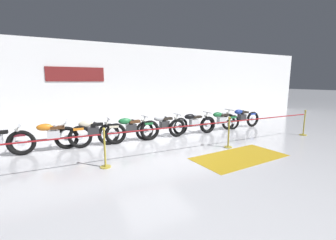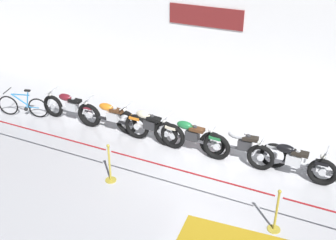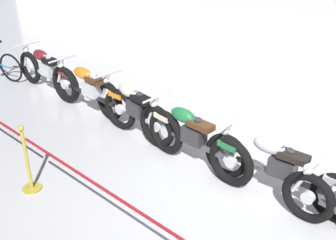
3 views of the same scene
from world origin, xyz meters
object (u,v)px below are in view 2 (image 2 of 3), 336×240
(motorcycle_cream_2, at_px, (149,126))
(stanchion_mid_right, at_px, (276,217))
(motorcycle_green_3, at_px, (190,137))
(stanchion_mid_left, at_px, (110,169))
(motorcycle_orange_1, at_px, (112,118))
(motorcycle_silver_4, at_px, (242,146))
(motorcycle_black_5, at_px, (291,161))
(stanchion_far_left, at_px, (124,159))
(bicycle, at_px, (23,106))
(motorcycle_maroon_0, at_px, (71,108))

(motorcycle_cream_2, height_order, stanchion_mid_right, stanchion_mid_right)
(motorcycle_green_3, distance_m, stanchion_mid_left, 2.43)
(motorcycle_orange_1, height_order, stanchion_mid_left, stanchion_mid_left)
(motorcycle_silver_4, relative_size, stanchion_mid_left, 2.23)
(stanchion_mid_left, bearing_deg, motorcycle_orange_1, 120.81)
(motorcycle_silver_4, bearing_deg, motorcycle_black_5, -7.32)
(stanchion_far_left, bearing_deg, bicycle, 159.75)
(stanchion_mid_left, bearing_deg, motorcycle_green_3, 58.43)
(motorcycle_cream_2, relative_size, stanchion_mid_right, 2.21)
(motorcycle_silver_4, relative_size, bicycle, 1.44)
(motorcycle_silver_4, bearing_deg, motorcycle_cream_2, -177.83)
(motorcycle_silver_4, bearing_deg, motorcycle_maroon_0, -179.07)
(motorcycle_maroon_0, height_order, stanchion_mid_right, stanchion_mid_right)
(motorcycle_orange_1, relative_size, stanchion_far_left, 0.20)
(motorcycle_orange_1, xyz_separation_m, bicycle, (-3.10, -0.33, -0.12))
(motorcycle_orange_1, distance_m, motorcycle_cream_2, 1.21)
(motorcycle_green_3, relative_size, stanchion_mid_left, 2.17)
(stanchion_far_left, relative_size, stanchion_mid_right, 11.71)
(motorcycle_black_5, xyz_separation_m, stanchion_mid_left, (-3.97, -2.07, -0.11))
(motorcycle_orange_1, xyz_separation_m, stanchion_far_left, (1.68, -2.09, 0.27))
(motorcycle_silver_4, xyz_separation_m, stanchion_mid_left, (-2.68, -2.23, -0.11))
(motorcycle_orange_1, bearing_deg, stanchion_far_left, -51.33)
(motorcycle_orange_1, distance_m, motorcycle_green_3, 2.52)
(motorcycle_silver_4, xyz_separation_m, stanchion_mid_right, (1.39, -2.23, -0.11))
(motorcycle_maroon_0, height_order, motorcycle_cream_2, motorcycle_cream_2)
(motorcycle_orange_1, relative_size, bicycle, 1.49)
(stanchion_far_left, bearing_deg, motorcycle_maroon_0, 146.10)
(stanchion_mid_left, bearing_deg, motorcycle_black_5, 27.53)
(motorcycle_orange_1, height_order, stanchion_far_left, stanchion_far_left)
(motorcycle_maroon_0, relative_size, motorcycle_green_3, 0.94)
(motorcycle_black_5, xyz_separation_m, stanchion_far_left, (-3.54, -2.07, 0.29))
(motorcycle_orange_1, distance_m, stanchion_mid_left, 2.44)
(stanchion_mid_left, bearing_deg, stanchion_mid_right, 0.00)
(stanchion_far_left, height_order, stanchion_mid_right, same)
(motorcycle_orange_1, xyz_separation_m, motorcycle_black_5, (5.21, -0.03, -0.01))
(bicycle, bearing_deg, motorcycle_orange_1, 6.11)
(motorcycle_green_3, relative_size, motorcycle_black_5, 1.02)
(motorcycle_silver_4, distance_m, stanchion_mid_left, 3.49)
(motorcycle_green_3, relative_size, stanchion_far_left, 0.19)
(motorcycle_black_5, bearing_deg, motorcycle_silver_4, 172.68)
(motorcycle_silver_4, height_order, stanchion_mid_left, stanchion_mid_left)
(motorcycle_orange_1, relative_size, motorcycle_silver_4, 1.04)
(stanchion_mid_right, bearing_deg, stanchion_far_left, 180.00)
(motorcycle_maroon_0, distance_m, stanchion_mid_left, 3.50)
(motorcycle_green_3, distance_m, stanchion_mid_right, 3.48)
(stanchion_far_left, bearing_deg, motorcycle_orange_1, 128.67)
(stanchion_mid_left, bearing_deg, stanchion_far_left, 0.00)
(motorcycle_cream_2, distance_m, stanchion_mid_right, 4.63)
(motorcycle_cream_2, bearing_deg, motorcycle_silver_4, 2.17)
(stanchion_far_left, bearing_deg, motorcycle_silver_4, 44.74)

